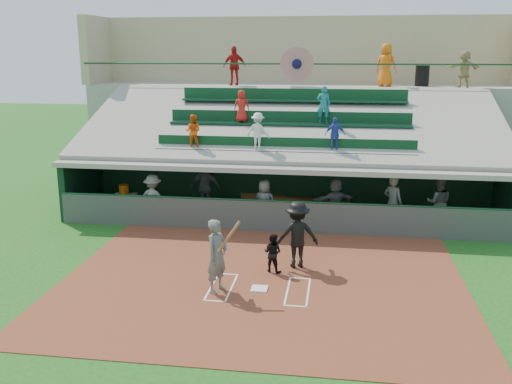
# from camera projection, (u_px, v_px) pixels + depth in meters

# --- Properties ---
(ground) EXTENTS (100.00, 100.00, 0.00)m
(ground) POSITION_uv_depth(u_px,v_px,m) (259.00, 290.00, 15.17)
(ground) COLOR #1A5217
(ground) RESTS_ON ground
(dirt_slab) EXTENTS (11.00, 9.00, 0.02)m
(dirt_slab) POSITION_uv_depth(u_px,v_px,m) (262.00, 282.00, 15.65)
(dirt_slab) COLOR brown
(dirt_slab) RESTS_ON ground
(home_plate) EXTENTS (0.43, 0.43, 0.03)m
(home_plate) POSITION_uv_depth(u_px,v_px,m) (259.00, 289.00, 15.16)
(home_plate) COLOR white
(home_plate) RESTS_ON dirt_slab
(batters_box_chalk) EXTENTS (2.65, 1.85, 0.01)m
(batters_box_chalk) POSITION_uv_depth(u_px,v_px,m) (259.00, 289.00, 15.16)
(batters_box_chalk) COLOR white
(batters_box_chalk) RESTS_ON dirt_slab
(dugout_floor) EXTENTS (16.00, 3.50, 0.04)m
(dugout_floor) POSITION_uv_depth(u_px,v_px,m) (284.00, 217.00, 21.64)
(dugout_floor) COLOR gray
(dugout_floor) RESTS_ON ground
(concourse_slab) EXTENTS (20.00, 3.00, 4.60)m
(concourse_slab) POSITION_uv_depth(u_px,v_px,m) (298.00, 133.00, 27.57)
(concourse_slab) COLOR gray
(concourse_slab) RESTS_ON ground
(grandstand) EXTENTS (20.40, 10.40, 7.80)m
(grandstand) POSITION_uv_depth(u_px,v_px,m) (293.00, 143.00, 24.71)
(grandstand) COLOR #484D48
(grandstand) RESTS_ON ground
(batter_at_plate) EXTENTS (0.99, 0.84, 1.96)m
(batter_at_plate) POSITION_uv_depth(u_px,v_px,m) (217.00, 256.00, 14.80)
(batter_at_plate) COLOR #525550
(batter_at_plate) RESTS_ON dirt_slab
(catcher) EXTENTS (0.66, 0.58, 1.13)m
(catcher) POSITION_uv_depth(u_px,v_px,m) (273.00, 253.00, 16.25)
(catcher) COLOR black
(catcher) RESTS_ON dirt_slab
(home_umpire) EXTENTS (1.42, 1.06, 1.96)m
(home_umpire) POSITION_uv_depth(u_px,v_px,m) (297.00, 235.00, 16.52)
(home_umpire) COLOR black
(home_umpire) RESTS_ON dirt_slab
(dugout_bench) EXTENTS (15.30, 5.24, 0.48)m
(dugout_bench) POSITION_uv_depth(u_px,v_px,m) (284.00, 202.00, 22.85)
(dugout_bench) COLOR olive
(dugout_bench) RESTS_ON dugout_floor
(white_table) EXTENTS (0.93, 0.76, 0.74)m
(white_table) POSITION_uv_depth(u_px,v_px,m) (125.00, 204.00, 22.10)
(white_table) COLOR white
(white_table) RESTS_ON dugout_floor
(water_cooler) EXTENTS (0.37, 0.37, 0.37)m
(water_cooler) POSITION_uv_depth(u_px,v_px,m) (124.00, 190.00, 22.01)
(water_cooler) COLOR #D55E0C
(water_cooler) RESTS_ON white_table
(dugout_player_a) EXTENTS (1.24, 0.81, 1.80)m
(dugout_player_a) POSITION_uv_depth(u_px,v_px,m) (153.00, 199.00, 20.69)
(dugout_player_a) COLOR #5F625C
(dugout_player_a) RESTS_ON dugout_floor
(dugout_player_b) EXTENTS (1.20, 0.56, 2.00)m
(dugout_player_b) POSITION_uv_depth(u_px,v_px,m) (206.00, 187.00, 22.04)
(dugout_player_b) COLOR #535550
(dugout_player_b) RESTS_ON dugout_floor
(dugout_player_c) EXTENTS (0.93, 0.71, 1.69)m
(dugout_player_c) POSITION_uv_depth(u_px,v_px,m) (264.00, 203.00, 20.36)
(dugout_player_c) COLOR #535551
(dugout_player_c) RESTS_ON dugout_floor
(dugout_player_d) EXTENTS (1.65, 1.08, 1.70)m
(dugout_player_d) POSITION_uv_depth(u_px,v_px,m) (335.00, 201.00, 20.57)
(dugout_player_d) COLOR #60635E
(dugout_player_d) RESTS_ON dugout_floor
(dugout_player_e) EXTENTS (0.84, 0.77, 1.93)m
(dugout_player_e) POSITION_uv_depth(u_px,v_px,m) (393.00, 203.00, 19.97)
(dugout_player_e) COLOR #525450
(dugout_player_e) RESTS_ON dugout_floor
(dugout_player_f) EXTENTS (0.91, 0.73, 1.80)m
(dugout_player_f) POSITION_uv_depth(u_px,v_px,m) (438.00, 203.00, 20.22)
(dugout_player_f) COLOR #535651
(dugout_player_f) RESTS_ON dugout_floor
(trash_bin) EXTENTS (0.62, 0.62, 0.93)m
(trash_bin) POSITION_uv_depth(u_px,v_px,m) (422.00, 76.00, 25.77)
(trash_bin) COLOR black
(trash_bin) RESTS_ON concourse_slab
(concourse_staff_a) EXTENTS (1.13, 0.83, 1.78)m
(concourse_staff_a) POSITION_uv_depth(u_px,v_px,m) (235.00, 66.00, 26.15)
(concourse_staff_a) COLOR #AC1613
(concourse_staff_a) RESTS_ON concourse_slab
(concourse_staff_b) EXTENTS (1.09, 0.91, 1.90)m
(concourse_staff_b) POSITION_uv_depth(u_px,v_px,m) (386.00, 65.00, 25.46)
(concourse_staff_b) COLOR orange
(concourse_staff_b) RESTS_ON concourse_slab
(concourse_staff_c) EXTENTS (1.54, 0.70, 1.60)m
(concourse_staff_c) POSITION_uv_depth(u_px,v_px,m) (464.00, 69.00, 24.88)
(concourse_staff_c) COLOR tan
(concourse_staff_c) RESTS_ON concourse_slab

